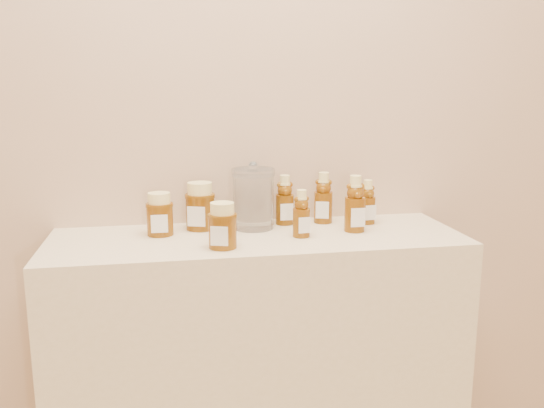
{
  "coord_description": "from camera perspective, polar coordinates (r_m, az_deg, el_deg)",
  "views": [
    {
      "loc": [
        -0.25,
        -0.05,
        1.33
      ],
      "look_at": [
        0.04,
        1.52,
        1.0
      ],
      "focal_mm": 38.0,
      "sensor_mm": 36.0,
      "label": 1
    }
  ],
  "objects": [
    {
      "name": "display_table",
      "position": [
        1.84,
        -1.35,
        -16.82
      ],
      "size": [
        1.2,
        0.4,
        0.9
      ],
      "primitive_type": "cube",
      "color": "beige",
      "rests_on": "ground"
    },
    {
      "name": "glass_canister",
      "position": [
        1.74,
        -1.86,
        0.78
      ],
      "size": [
        0.15,
        0.15,
        0.2
      ],
      "primitive_type": null,
      "rotation": [
        0.0,
        0.0,
        -0.12
      ],
      "color": "white",
      "rests_on": "display_table"
    },
    {
      "name": "bear_bottle_back_mid",
      "position": [
        1.83,
        5.12,
        0.96
      ],
      "size": [
        0.08,
        0.08,
        0.18
      ],
      "primitive_type": null,
      "rotation": [
        0.0,
        0.0,
        -0.36
      ],
      "color": "#5E3007",
      "rests_on": "display_table"
    },
    {
      "name": "bear_bottle_front_right",
      "position": [
        1.73,
        8.23,
        0.4
      ],
      "size": [
        0.07,
        0.07,
        0.19
      ],
      "primitive_type": null,
      "rotation": [
        0.0,
        0.0,
        0.01
      ],
      "color": "#5E3007",
      "rests_on": "display_table"
    },
    {
      "name": "bear_bottle_back_right",
      "position": [
        1.83,
        9.44,
        0.5
      ],
      "size": [
        0.06,
        0.06,
        0.16
      ],
      "primitive_type": null,
      "rotation": [
        0.0,
        0.0,
        0.12
      ],
      "color": "#5E3007",
      "rests_on": "display_table"
    },
    {
      "name": "wall_back",
      "position": [
        1.82,
        -2.51,
        12.33
      ],
      "size": [
        3.5,
        0.02,
        2.7
      ],
      "primitive_type": "cube",
      "color": "tan",
      "rests_on": "ground"
    },
    {
      "name": "bear_bottle_back_left",
      "position": [
        1.8,
        1.28,
        0.74
      ],
      "size": [
        0.06,
        0.06,
        0.18
      ],
      "primitive_type": null,
      "rotation": [
        0.0,
        0.0,
        0.02
      ],
      "color": "#5E3007",
      "rests_on": "display_table"
    },
    {
      "name": "honey_jar_front",
      "position": [
        1.55,
        -4.93,
        -2.12
      ],
      "size": [
        0.1,
        0.1,
        0.12
      ],
      "primitive_type": null,
      "rotation": [
        0.0,
        0.0,
        -0.33
      ],
      "color": "#5E3007",
      "rests_on": "display_table"
    },
    {
      "name": "bear_bottle_front_left",
      "position": [
        1.65,
        2.93,
        -0.63
      ],
      "size": [
        0.06,
        0.06,
        0.16
      ],
      "primitive_type": null,
      "rotation": [
        0.0,
        0.0,
        0.14
      ],
      "color": "#5E3007",
      "rests_on": "display_table"
    },
    {
      "name": "honey_jar_back",
      "position": [
        1.75,
        -7.13,
        -0.19
      ],
      "size": [
        0.12,
        0.12,
        0.14
      ],
      "primitive_type": null,
      "rotation": [
        0.0,
        0.0,
        -0.34
      ],
      "color": "#5E3007",
      "rests_on": "display_table"
    },
    {
      "name": "honey_jar_left",
      "position": [
        1.7,
        -11.07,
        -0.98
      ],
      "size": [
        0.08,
        0.08,
        0.13
      ],
      "primitive_type": null,
      "rotation": [
        0.0,
        0.0,
        -0.03
      ],
      "color": "#5E3007",
      "rests_on": "display_table"
    }
  ]
}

